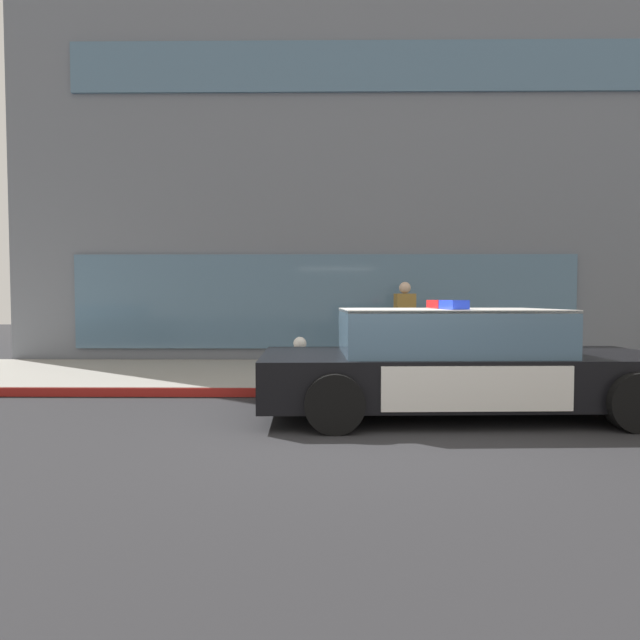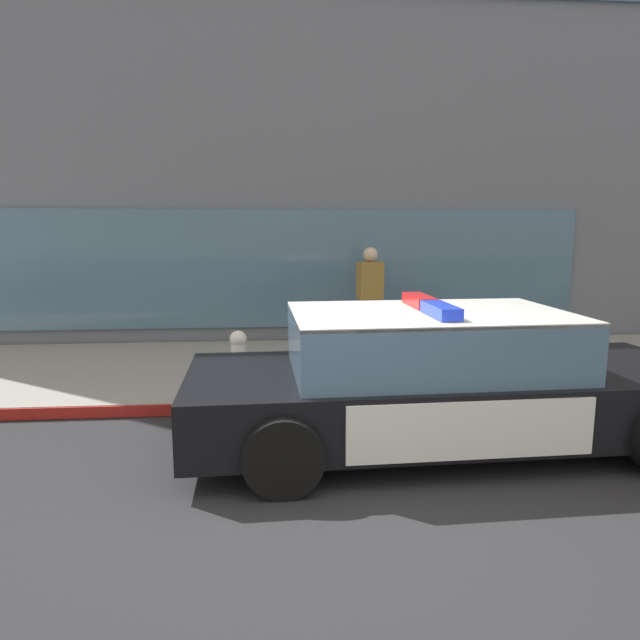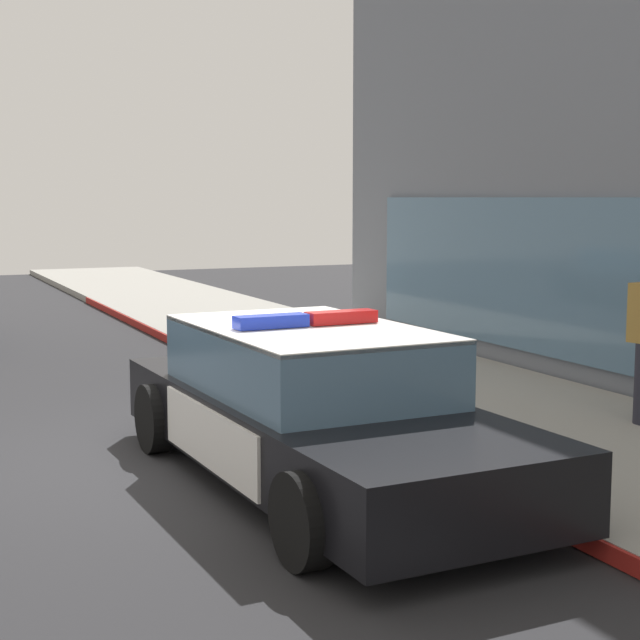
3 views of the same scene
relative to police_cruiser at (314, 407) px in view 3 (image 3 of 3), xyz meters
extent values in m
plane|color=#262628|center=(-1.34, -0.85, -0.68)|extent=(48.00, 48.00, 0.00)
cube|color=gray|center=(-1.34, 2.87, -0.61)|extent=(48.00, 3.58, 0.15)
cube|color=maroon|center=(-1.34, 1.06, -0.61)|extent=(28.80, 0.04, 0.14)
cube|color=slate|center=(-1.73, 4.68, 0.77)|extent=(11.19, 0.08, 2.10)
cube|color=black|center=(0.06, 0.00, -0.18)|extent=(5.24, 2.07, 0.60)
cube|color=silver|center=(1.72, 0.06, -0.02)|extent=(1.82, 1.91, 0.05)
cube|color=silver|center=(-1.75, -0.06, -0.02)|extent=(1.51, 1.90, 0.05)
cube|color=silver|center=(-0.07, 0.96, -0.18)|extent=(2.17, 0.10, 0.51)
cube|color=silver|center=(-0.01, -0.96, -0.18)|extent=(2.17, 0.10, 0.51)
cube|color=yellow|center=(-0.08, 0.97, -0.18)|extent=(0.22, 0.02, 0.26)
cube|color=slate|center=(-0.15, -0.01, 0.39)|extent=(2.75, 1.79, 0.60)
cube|color=silver|center=(-0.15, -0.01, 0.68)|extent=(2.75, 1.79, 0.04)
cube|color=red|center=(-0.16, 0.34, 0.76)|extent=(0.22, 0.65, 0.11)
cube|color=blue|center=(-0.13, -0.35, 0.76)|extent=(0.22, 0.65, 0.11)
cylinder|color=black|center=(1.74, 1.01, -0.34)|extent=(0.69, 0.24, 0.68)
cylinder|color=black|center=(1.80, -0.88, -0.34)|extent=(0.69, 0.24, 0.68)
cylinder|color=black|center=(-1.68, 0.89, -0.34)|extent=(0.69, 0.24, 0.68)
cylinder|color=black|center=(-1.61, -1.00, -0.34)|extent=(0.69, 0.24, 0.68)
cylinder|color=silver|center=(-2.14, 1.80, -0.48)|extent=(0.28, 0.28, 0.10)
cylinder|color=silver|center=(-2.14, 1.80, -0.21)|extent=(0.19, 0.19, 0.45)
sphere|color=silver|center=(-2.14, 1.80, 0.09)|extent=(0.22, 0.22, 0.22)
cylinder|color=gray|center=(-2.14, 1.80, 0.16)|extent=(0.06, 0.06, 0.05)
cylinder|color=gray|center=(-2.14, 1.65, -0.18)|extent=(0.09, 0.10, 0.09)
cylinder|color=gray|center=(-2.14, 1.94, -0.18)|extent=(0.09, 0.10, 0.09)
cylinder|color=gray|center=(-1.99, 1.80, -0.22)|extent=(0.10, 0.12, 0.12)
camera|label=1|loc=(-1.72, -6.58, 0.83)|focal=28.30mm
camera|label=2|loc=(-1.67, -5.33, 1.53)|focal=31.30mm
camera|label=3|loc=(7.64, -3.40, 1.82)|focal=54.91mm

